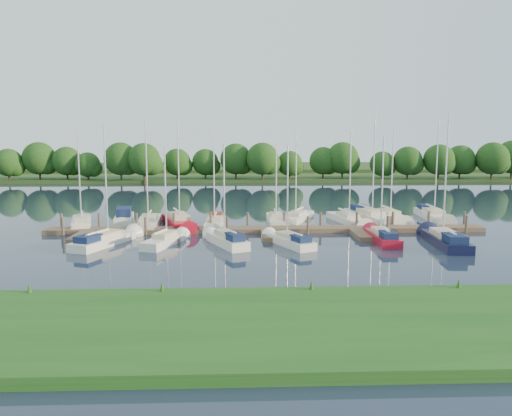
{
  "coord_description": "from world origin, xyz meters",
  "views": [
    {
      "loc": [
        -2.69,
        -36.96,
        8.36
      ],
      "look_at": [
        -0.99,
        8.0,
        2.2
      ],
      "focal_mm": 35.0,
      "sensor_mm": 36.0,
      "label": 1
    }
  ],
  "objects_px": {
    "dock": "(267,231)",
    "sailboat_n_0": "(82,224)",
    "motorboat": "(124,219)",
    "sailboat_s_2": "(227,241)",
    "sailboat_n_5": "(276,221)"
  },
  "relations": [
    {
      "from": "dock",
      "to": "sailboat_n_5",
      "type": "distance_m",
      "value": 5.37
    },
    {
      "from": "motorboat",
      "to": "sailboat_s_2",
      "type": "distance_m",
      "value": 15.85
    },
    {
      "from": "motorboat",
      "to": "sailboat_s_2",
      "type": "xyz_separation_m",
      "value": [
        10.72,
        -11.67,
        -0.04
      ]
    },
    {
      "from": "dock",
      "to": "sailboat_s_2",
      "type": "bearing_deg",
      "value": -124.68
    },
    {
      "from": "dock",
      "to": "motorboat",
      "type": "bearing_deg",
      "value": 155.49
    },
    {
      "from": "sailboat_n_5",
      "to": "sailboat_n_0",
      "type": "bearing_deg",
      "value": 2.99
    },
    {
      "from": "motorboat",
      "to": "sailboat_s_2",
      "type": "height_order",
      "value": "sailboat_s_2"
    },
    {
      "from": "sailboat_n_5",
      "to": "sailboat_s_2",
      "type": "height_order",
      "value": "sailboat_n_5"
    },
    {
      "from": "dock",
      "to": "sailboat_n_0",
      "type": "height_order",
      "value": "sailboat_n_0"
    },
    {
      "from": "dock",
      "to": "sailboat_n_0",
      "type": "distance_m",
      "value": 18.37
    },
    {
      "from": "dock",
      "to": "motorboat",
      "type": "height_order",
      "value": "motorboat"
    },
    {
      "from": "sailboat_n_5",
      "to": "sailboat_s_2",
      "type": "xyz_separation_m",
      "value": [
        -4.76,
        -10.39,
        0.06
      ]
    },
    {
      "from": "sailboat_n_0",
      "to": "sailboat_s_2",
      "type": "relative_size",
      "value": 1.12
    },
    {
      "from": "dock",
      "to": "sailboat_s_2",
      "type": "relative_size",
      "value": 4.72
    },
    {
      "from": "sailboat_s_2",
      "to": "sailboat_n_5",
      "type": "bearing_deg",
      "value": 41.3
    }
  ]
}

